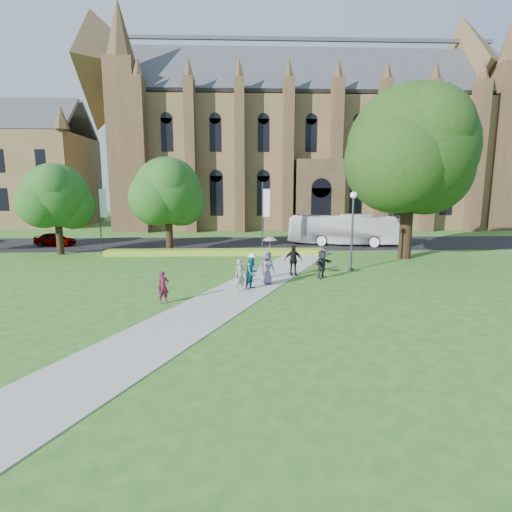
{
  "coord_description": "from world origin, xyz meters",
  "views": [
    {
      "loc": [
        0.12,
        -19.6,
        5.45
      ],
      "look_at": [
        0.98,
        3.05,
        1.6
      ],
      "focal_mm": 28.0,
      "sensor_mm": 36.0,
      "label": 1
    }
  ],
  "objects_px": {
    "tour_coach": "(344,230)",
    "pedestrian_0": "(163,287)",
    "streetlamp": "(353,221)",
    "large_tree": "(411,149)",
    "car_0": "(55,239)"
  },
  "relations": [
    {
      "from": "tour_coach",
      "to": "pedestrian_0",
      "type": "height_order",
      "value": "tour_coach"
    },
    {
      "from": "streetlamp",
      "to": "pedestrian_0",
      "type": "bearing_deg",
      "value": -146.12
    },
    {
      "from": "large_tree",
      "to": "streetlamp",
      "type": "bearing_deg",
      "value": -140.71
    },
    {
      "from": "streetlamp",
      "to": "car_0",
      "type": "height_order",
      "value": "streetlamp"
    },
    {
      "from": "car_0",
      "to": "pedestrian_0",
      "type": "bearing_deg",
      "value": -134.49
    },
    {
      "from": "large_tree",
      "to": "pedestrian_0",
      "type": "bearing_deg",
      "value": -144.24
    },
    {
      "from": "tour_coach",
      "to": "car_0",
      "type": "bearing_deg",
      "value": 103.5
    },
    {
      "from": "streetlamp",
      "to": "tour_coach",
      "type": "distance_m",
      "value": 12.54
    },
    {
      "from": "tour_coach",
      "to": "streetlamp",
      "type": "bearing_deg",
      "value": -178.12
    },
    {
      "from": "car_0",
      "to": "streetlamp",
      "type": "bearing_deg",
      "value": -106.01
    },
    {
      "from": "streetlamp",
      "to": "large_tree",
      "type": "relative_size",
      "value": 0.4
    },
    {
      "from": "streetlamp",
      "to": "pedestrian_0",
      "type": "xyz_separation_m",
      "value": [
        -11.11,
        -7.46,
        -2.49
      ]
    },
    {
      "from": "pedestrian_0",
      "to": "large_tree",
      "type": "bearing_deg",
      "value": 7.53
    },
    {
      "from": "large_tree",
      "to": "tour_coach",
      "type": "xyz_separation_m",
      "value": [
        -2.89,
        7.64,
        -6.86
      ]
    },
    {
      "from": "car_0",
      "to": "pedestrian_0",
      "type": "relative_size",
      "value": 2.45
    }
  ]
}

